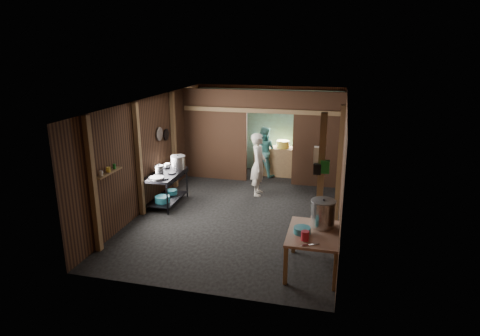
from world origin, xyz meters
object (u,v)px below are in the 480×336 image
(gas_range, at_px, (166,189))
(prep_table, at_px, (313,251))
(stock_pot, at_px, (323,214))
(stove_pot_large, at_px, (178,163))
(cook, at_px, (258,164))
(pink_bucket, at_px, (305,236))
(yellow_tub, at_px, (283,144))

(gas_range, height_order, prep_table, gas_range)
(stock_pot, bearing_deg, gas_range, 152.64)
(stock_pot, bearing_deg, stove_pot_large, 146.96)
(stock_pot, distance_m, cook, 3.69)
(pink_bucket, height_order, yellow_tub, yellow_tub)
(stove_pot_large, distance_m, cook, 2.05)
(gas_range, relative_size, pink_bucket, 8.51)
(pink_bucket, bearing_deg, stove_pot_large, 138.81)
(stove_pot_large, bearing_deg, gas_range, -113.10)
(stove_pot_large, xyz_separation_m, pink_bucket, (3.42, -2.99, -0.17))
(gas_range, bearing_deg, pink_bucket, -35.85)
(prep_table, xyz_separation_m, yellow_tub, (-1.30, 5.30, 0.60))
(stove_pot_large, xyz_separation_m, cook, (1.87, 0.84, -0.14))
(prep_table, bearing_deg, gas_range, 148.60)
(gas_range, xyz_separation_m, stove_pot_large, (0.17, 0.40, 0.56))
(stock_pot, bearing_deg, cook, 119.18)
(pink_bucket, height_order, cook, cook)
(prep_table, bearing_deg, stove_pot_large, 143.05)
(stove_pot_large, height_order, pink_bucket, stove_pot_large)
(prep_table, bearing_deg, cook, 115.58)
(prep_table, height_order, stove_pot_large, stove_pot_large)
(yellow_tub, bearing_deg, prep_table, -76.20)
(stock_pot, height_order, cook, cook)
(stock_pot, bearing_deg, prep_table, -113.52)
(stock_pot, xyz_separation_m, yellow_tub, (-1.42, 5.02, 0.01))
(yellow_tub, bearing_deg, cook, -101.65)
(stock_pot, xyz_separation_m, cook, (-1.80, 3.22, -0.13))
(prep_table, bearing_deg, stock_pot, 66.48)
(prep_table, relative_size, cook, 0.74)
(gas_range, height_order, cook, cook)
(gas_range, relative_size, stock_pot, 2.67)
(stove_pot_large, bearing_deg, prep_table, -36.95)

